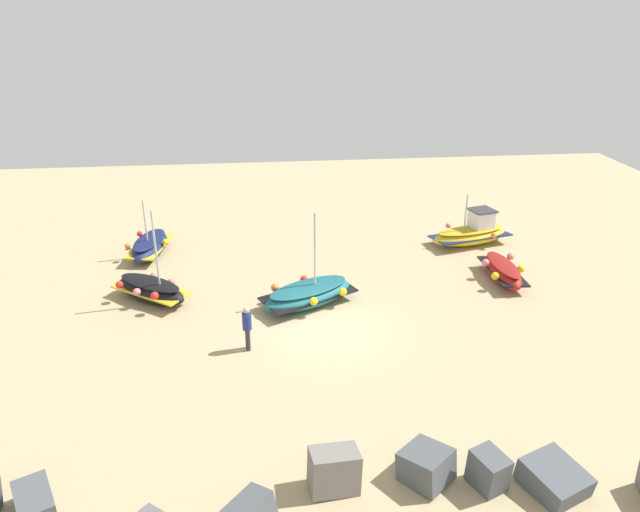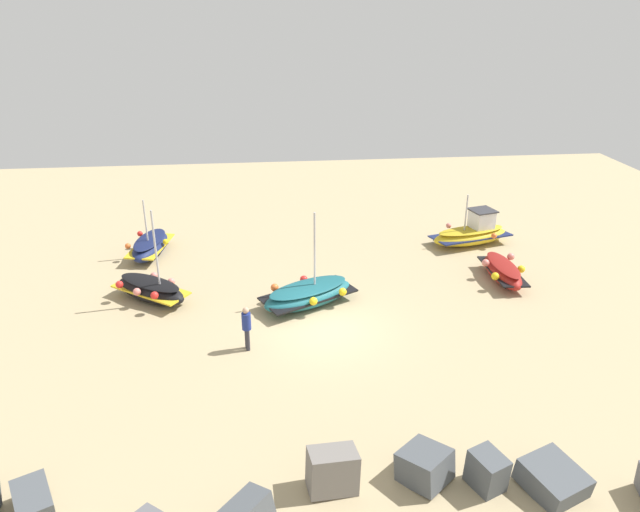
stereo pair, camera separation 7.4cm
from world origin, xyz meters
TOP-DOWN VIEW (x-y plane):
  - ground_plane at (0.00, 0.00)m, footprint 49.91×49.91m
  - fishing_boat_0 at (-8.10, -3.27)m, footprint 1.71×3.29m
  - fishing_boat_1 at (-8.21, -7.53)m, footprint 4.34×2.64m
  - fishing_boat_2 at (0.45, -1.96)m, footprint 4.20×3.19m
  - fishing_boat_3 at (6.76, -3.01)m, footprint 3.48×3.02m
  - fishing_boat_4 at (7.51, -7.80)m, footprint 1.99×3.55m
  - person_walking at (2.85, 1.09)m, footprint 0.32×0.32m
  - breakwater_rocks at (-1.03, 8.19)m, footprint 20.79×3.11m

SIDE VIEW (x-z plane):
  - ground_plane at x=0.00m, z-range 0.00..0.00m
  - breakwater_rocks at x=-1.03m, z-range -0.21..1.03m
  - fishing_boat_0 at x=-8.10m, z-range -0.01..0.92m
  - fishing_boat_2 at x=0.45m, z-range -1.47..2.40m
  - fishing_boat_4 at x=7.51m, z-range -0.95..1.88m
  - fishing_boat_3 at x=6.76m, z-range -1.49..2.48m
  - fishing_boat_1 at x=-8.21m, z-range -0.79..1.88m
  - person_walking at x=2.85m, z-range 0.12..1.76m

